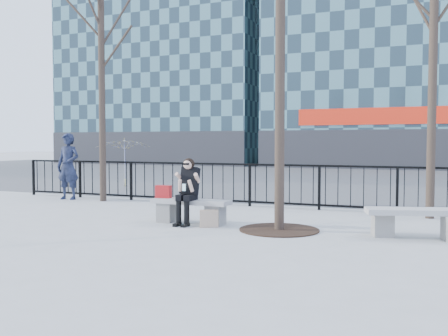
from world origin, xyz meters
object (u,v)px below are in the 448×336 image
at_px(bench_second, 418,220).
at_px(seated_woman, 187,191).
at_px(standing_man, 68,166).
at_px(bench_main, 191,209).

distance_m(bench_second, seated_woman, 4.34).
height_order(bench_second, standing_man, standing_man).
bearing_deg(seated_woman, standing_man, 153.25).
bearing_deg(bench_main, standing_man, 154.68).
distance_m(seated_woman, standing_man, 5.79).
height_order(bench_main, standing_man, standing_man).
relative_size(bench_main, standing_man, 0.86).
bearing_deg(bench_second, standing_man, 149.33).
xyz_separation_m(bench_main, bench_second, (4.32, 0.07, 0.01)).
bearing_deg(bench_main, bench_second, 0.98).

